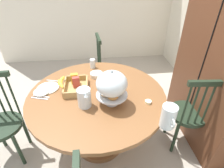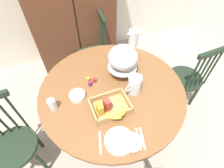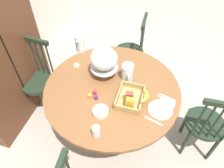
{
  "view_description": "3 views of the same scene",
  "coord_description": "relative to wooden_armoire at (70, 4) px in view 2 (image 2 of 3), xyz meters",
  "views": [
    {
      "loc": [
        1.34,
        0.15,
        1.78
      ],
      "look_at": [
        -0.06,
        0.31,
        0.84
      ],
      "focal_mm": 28.34,
      "sensor_mm": 36.0,
      "label": 1
    },
    {
      "loc": [
        -0.44,
        -0.77,
        1.93
      ],
      "look_at": [
        -0.06,
        0.16,
        0.79
      ],
      "focal_mm": 26.94,
      "sensor_mm": 36.0,
      "label": 2
    },
    {
      "loc": [
        -1.37,
        -0.22,
        2.24
      ],
      "look_at": [
        -0.06,
        0.16,
        0.79
      ],
      "focal_mm": 32.98,
      "sensor_mm": 36.0,
      "label": 3
    }
  ],
  "objects": [
    {
      "name": "jam_jar_apricot",
      "position": [
        -0.13,
        -1.18,
        -0.22
      ],
      "size": [
        0.04,
        0.04,
        0.04
      ],
      "primitive_type": "cylinder",
      "color": "orange",
      "rests_on": "dining_table"
    },
    {
      "name": "dining_table",
      "position": [
        0.05,
        -1.34,
        -0.43
      ],
      "size": [
        1.34,
        1.34,
        0.74
      ],
      "color": "brown",
      "rests_on": "ground_plane"
    },
    {
      "name": "windsor_chair_near_window",
      "position": [
        0.16,
        -0.38,
        -0.53
      ],
      "size": [
        0.4,
        0.4,
        0.97
      ],
      "color": "#1E2D1E",
      "rests_on": "ground_plane"
    },
    {
      "name": "china_plate_small",
      "position": [
        -0.02,
        -1.88,
        -0.23
      ],
      "size": [
        0.15,
        0.15,
        0.01
      ],
      "primitive_type": "cylinder",
      "color": "white",
      "rests_on": "china_plate_large"
    },
    {
      "name": "ground_plane",
      "position": [
        0.11,
        -1.5,
        -0.98
      ],
      "size": [
        10.0,
        10.0,
        0.0
      ],
      "primitive_type": "plane",
      "color": "#A89E8E"
    },
    {
      "name": "wooden_armoire",
      "position": [
        0.0,
        0.0,
        0.0
      ],
      "size": [
        1.18,
        0.6,
        1.96
      ],
      "color": "brown",
      "rests_on": "ground_plane"
    },
    {
      "name": "windsor_chair_by_cabinet",
      "position": [
        -0.92,
        -1.41,
        -0.53
      ],
      "size": [
        0.4,
        0.4,
        0.97
      ],
      "color": "#1E2D1E",
      "rests_on": "ground_plane"
    },
    {
      "name": "butter_dish",
      "position": [
        0.24,
        -0.88,
        -0.23
      ],
      "size": [
        0.06,
        0.06,
        0.02
      ],
      "primitive_type": "cylinder",
      "color": "beige",
      "rests_on": "dining_table"
    },
    {
      "name": "drinking_glass",
      "position": [
        -0.49,
        -1.37,
        -0.19
      ],
      "size": [
        0.06,
        0.06,
        0.11
      ],
      "primitive_type": "cylinder",
      "color": "silver",
      "rests_on": "dining_table"
    },
    {
      "name": "soup_spoon",
      "position": [
        -0.23,
        -1.79,
        -0.24
      ],
      "size": [
        0.06,
        0.17,
        0.01
      ],
      "primitive_type": "cube",
      "rotation": [
        0.0,
        0.0,
        4.43
      ],
      "color": "silver",
      "rests_on": "dining_table"
    },
    {
      "name": "pastry_stand_with_dome",
      "position": [
        0.21,
        -1.21,
        -0.05
      ],
      "size": [
        0.28,
        0.28,
        0.34
      ],
      "color": "silver",
      "rests_on": "dining_table"
    },
    {
      "name": "jam_jar_strawberry",
      "position": [
        -0.08,
        -1.21,
        -0.22
      ],
      "size": [
        0.04,
        0.04,
        0.04
      ],
      "primitive_type": "cylinder",
      "color": "#B7282D",
      "rests_on": "dining_table"
    },
    {
      "name": "milk_pitcher",
      "position": [
        0.22,
        -1.45,
        -0.16
      ],
      "size": [
        0.2,
        0.12,
        0.18
      ],
      "color": "silver",
      "rests_on": "dining_table"
    },
    {
      "name": "windsor_chair_far_side",
      "position": [
        1.02,
        -1.33,
        -0.53
      ],
      "size": [
        0.4,
        0.4,
        0.97
      ],
      "color": "#1E2D1E",
      "rests_on": "ground_plane"
    },
    {
      "name": "dinner_fork",
      "position": [
        0.07,
        -1.88,
        -0.24
      ],
      "size": [
        0.06,
        0.17,
        0.01
      ],
      "primitive_type": "cube",
      "rotation": [
        0.0,
        0.0,
        4.43
      ],
      "color": "silver",
      "rests_on": "dining_table"
    },
    {
      "name": "orange_juice_pitcher",
      "position": [
        0.53,
        -0.82,
        -0.16
      ],
      "size": [
        0.2,
        0.12,
        0.19
      ],
      "color": "silver",
      "rests_on": "dining_table"
    },
    {
      "name": "cereal_bowl",
      "position": [
        -0.27,
        -1.33,
        -0.22
      ],
      "size": [
        0.14,
        0.14,
        0.04
      ],
      "primitive_type": "cylinder",
      "color": "white",
      "rests_on": "dining_table"
    },
    {
      "name": "cereal_basket",
      "position": [
        -0.06,
        -1.56,
        -0.2
      ],
      "size": [
        0.32,
        0.3,
        0.12
      ],
      "color": "tan",
      "rests_on": "dining_table"
    },
    {
      "name": "table_knife",
      "position": [
        0.04,
        -1.87,
        -0.24
      ],
      "size": [
        0.06,
        0.17,
        0.01
      ],
      "primitive_type": "cube",
      "rotation": [
        0.0,
        0.0,
        4.43
      ],
      "color": "silver",
      "rests_on": "dining_table"
    },
    {
      "name": "jam_jar_grape",
      "position": [
        -0.13,
        -1.24,
        -0.22
      ],
      "size": [
        0.04,
        0.04,
        0.04
      ],
      "primitive_type": "cylinder",
      "color": "#5B2366",
      "rests_on": "dining_table"
    },
    {
      "name": "china_plate_large",
      "position": [
        -0.09,
        -1.83,
        -0.24
      ],
      "size": [
        0.22,
        0.22,
        0.01
      ],
      "primitive_type": "cylinder",
      "color": "white",
      "rests_on": "dining_table"
    }
  ]
}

